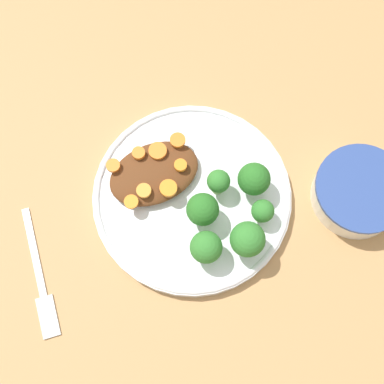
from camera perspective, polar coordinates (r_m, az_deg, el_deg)
name	(u,v)px	position (r m, az deg, el deg)	size (l,w,h in m)	color
ground_plane	(192,199)	(0.78, 0.00, -0.75)	(4.00, 4.00, 0.00)	tan
plate	(192,197)	(0.77, 0.00, -0.49)	(0.28, 0.28, 0.02)	white
dip_bowl	(359,192)	(0.79, 17.38, 0.03)	(0.13, 0.13, 0.05)	white
stew_mound	(154,173)	(0.76, -4.07, 1.99)	(0.13, 0.09, 0.02)	#5B3319
broccoli_floret_0	(248,240)	(0.71, 5.94, -5.07)	(0.05, 0.05, 0.06)	#759E51
broccoli_floret_1	(254,179)	(0.74, 6.62, 1.35)	(0.05, 0.05, 0.06)	#759E51
broccoli_floret_2	(218,182)	(0.74, 2.83, 1.07)	(0.03, 0.03, 0.05)	#7FA85B
broccoli_floret_3	(205,209)	(0.72, 1.39, -1.79)	(0.05, 0.05, 0.06)	#759E51
broccoli_floret_4	(206,247)	(0.71, 1.52, -5.93)	(0.04, 0.04, 0.06)	#7FA85B
broccoli_floret_5	(262,212)	(0.74, 7.53, -2.08)	(0.03, 0.03, 0.04)	#759E51
carrot_slice_0	(182,164)	(0.75, -1.03, 2.95)	(0.02, 0.02, 0.01)	orange
carrot_slice_1	(144,191)	(0.74, -5.16, 0.15)	(0.02, 0.02, 0.01)	orange
carrot_slice_2	(168,188)	(0.74, -2.54, 0.41)	(0.02, 0.02, 0.01)	orange
carrot_slice_3	(158,151)	(0.76, -3.68, 4.39)	(0.03, 0.03, 0.01)	orange
carrot_slice_4	(113,165)	(0.76, -8.42, 2.82)	(0.02, 0.02, 0.00)	orange
carrot_slice_5	(178,140)	(0.76, -1.54, 5.55)	(0.02, 0.02, 0.01)	orange
carrot_slice_6	(139,153)	(0.76, -5.71, 4.14)	(0.02, 0.02, 0.01)	orange
carrot_slice_7	(131,202)	(0.74, -6.50, -1.04)	(0.02, 0.02, 0.00)	orange
fork	(41,284)	(0.78, -15.82, -9.41)	(0.04, 0.19, 0.01)	silver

